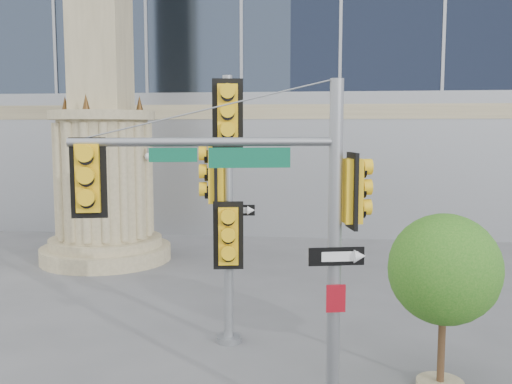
# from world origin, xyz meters

# --- Properties ---
(monument) EXTENTS (4.40, 4.40, 16.60)m
(monument) POSITION_xyz_m (-6.00, 9.00, 5.52)
(monument) COLOR #988A67
(monument) RESTS_ON ground
(main_signal_pole) EXTENTS (3.97, 1.25, 5.19)m
(main_signal_pole) POSITION_xyz_m (0.68, -1.71, 3.22)
(main_signal_pole) COLOR slate
(main_signal_pole) RESTS_ON ground
(secondary_signal_pole) EXTENTS (1.01, 0.73, 5.58)m
(secondary_signal_pole) POSITION_xyz_m (-0.58, 1.87, 3.28)
(secondary_signal_pole) COLOR slate
(secondary_signal_pole) RESTS_ON ground
(street_tree) EXTENTS (1.97, 1.92, 3.06)m
(street_tree) POSITION_xyz_m (3.54, 0.40, 2.02)
(street_tree) COLOR #988A67
(street_tree) RESTS_ON ground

